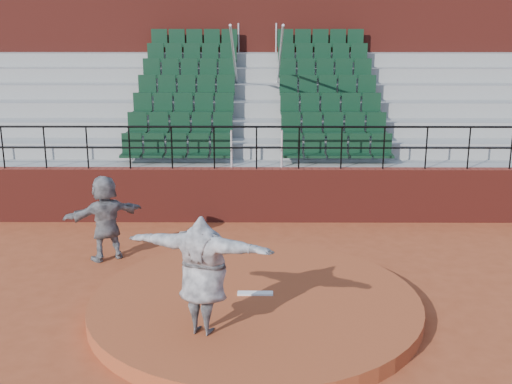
# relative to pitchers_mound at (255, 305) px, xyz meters

# --- Properties ---
(ground) EXTENTS (90.00, 90.00, 0.00)m
(ground) POSITION_rel_pitchers_mound_xyz_m (0.00, 0.00, -0.12)
(ground) COLOR #9C4323
(ground) RESTS_ON ground
(pitchers_mound) EXTENTS (5.50, 5.50, 0.25)m
(pitchers_mound) POSITION_rel_pitchers_mound_xyz_m (0.00, 0.00, 0.00)
(pitchers_mound) COLOR #A04624
(pitchers_mound) RESTS_ON ground
(pitching_rubber) EXTENTS (0.60, 0.15, 0.03)m
(pitching_rubber) POSITION_rel_pitchers_mound_xyz_m (0.00, 0.15, 0.14)
(pitching_rubber) COLOR white
(pitching_rubber) RESTS_ON pitchers_mound
(boundary_wall) EXTENTS (24.00, 0.30, 1.30)m
(boundary_wall) POSITION_rel_pitchers_mound_xyz_m (0.00, 5.00, 0.53)
(boundary_wall) COLOR maroon
(boundary_wall) RESTS_ON ground
(wall_railing) EXTENTS (24.04, 0.05, 1.03)m
(wall_railing) POSITION_rel_pitchers_mound_xyz_m (0.00, 5.00, 1.90)
(wall_railing) COLOR black
(wall_railing) RESTS_ON boundary_wall
(seating_deck) EXTENTS (24.00, 5.97, 4.63)m
(seating_deck) POSITION_rel_pitchers_mound_xyz_m (0.00, 8.65, 1.31)
(seating_deck) COLOR gray
(seating_deck) RESTS_ON ground
(press_box_facade) EXTENTS (24.00, 3.00, 7.10)m
(press_box_facade) POSITION_rel_pitchers_mound_xyz_m (0.00, 12.60, 3.43)
(press_box_facade) COLOR maroon
(press_box_facade) RESTS_ON ground
(pitcher) EXTENTS (2.30, 1.25, 1.80)m
(pitcher) POSITION_rel_pitchers_mound_xyz_m (-0.76, -1.19, 1.03)
(pitcher) COLOR black
(pitcher) RESTS_ON pitchers_mound
(fielder) EXTENTS (1.66, 1.29, 1.76)m
(fielder) POSITION_rel_pitchers_mound_xyz_m (-3.03, 2.44, 0.75)
(fielder) COLOR black
(fielder) RESTS_ON ground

